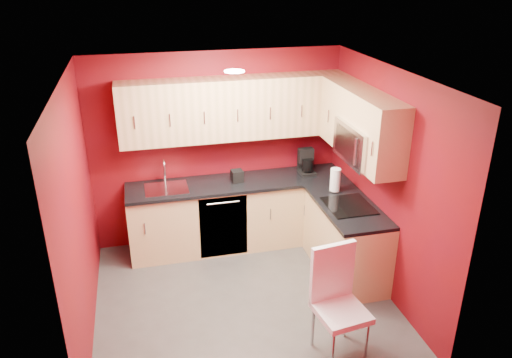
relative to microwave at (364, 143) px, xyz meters
name	(u,v)px	position (x,y,z in m)	size (l,w,h in m)	color
floor	(244,299)	(-1.39, -0.20, -1.66)	(3.20, 3.20, 0.00)	#444240
ceiling	(241,76)	(-1.39, -0.20, 0.84)	(3.20, 3.20, 0.00)	white
wall_back	(217,149)	(-1.39, 1.30, -0.41)	(3.20, 3.20, 0.00)	#690A0A
wall_front	(285,283)	(-1.39, -1.70, -0.41)	(3.20, 3.20, 0.00)	#690A0A
wall_left	(78,216)	(-2.99, -0.20, -0.41)	(3.00, 3.00, 0.00)	#690A0A
wall_right	(386,183)	(0.21, -0.20, -0.41)	(3.00, 3.00, 0.00)	#690A0A
base_cabinets_back	(238,214)	(-1.19, 1.00, -1.22)	(2.80, 0.60, 0.87)	tan
base_cabinets_right	(346,240)	(-0.09, 0.05, -1.22)	(0.60, 1.30, 0.87)	tan
countertop_back	(238,183)	(-1.19, 0.99, -0.77)	(2.80, 0.63, 0.04)	black
countertop_right	(348,206)	(-0.11, 0.04, -0.77)	(0.63, 1.27, 0.04)	black
upper_cabinets_back	(235,108)	(-1.19, 1.13, 0.17)	(2.80, 0.35, 0.75)	tan
upper_cabinets_right	(359,117)	(0.03, 0.24, 0.23)	(0.35, 1.55, 0.75)	tan
microwave	(364,143)	(0.00, 0.00, 0.00)	(0.42, 0.76, 0.42)	silver
cooktop	(349,206)	(-0.11, 0.00, -0.74)	(0.50, 0.55, 0.01)	black
sink	(166,185)	(-2.09, 1.00, -0.72)	(0.52, 0.42, 0.35)	silver
dishwasher_front	(224,227)	(-1.44, 0.71, -1.22)	(0.60, 0.02, 0.82)	black
downlight	(234,71)	(-1.39, 0.10, 0.82)	(0.20, 0.20, 0.01)	white
coffee_maker	(307,162)	(-0.26, 1.03, -0.59)	(0.19, 0.26, 0.32)	black
napkin_holder	(237,176)	(-1.20, 0.98, -0.67)	(0.14, 0.14, 0.15)	black
paper_towel	(335,180)	(-0.11, 0.43, -0.61)	(0.16, 0.16, 0.29)	white
dining_chair	(341,307)	(-0.69, -1.24, -1.11)	(0.44, 0.47, 1.10)	white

